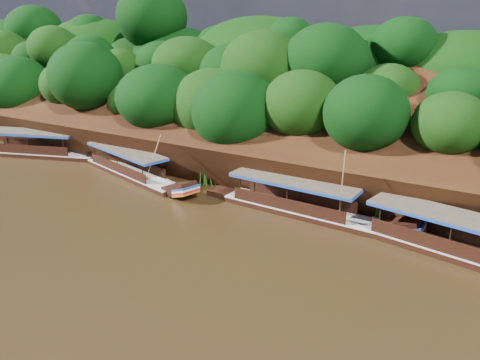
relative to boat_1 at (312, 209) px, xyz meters
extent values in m
plane|color=black|center=(-3.06, -7.89, -0.58)|extent=(160.00, 160.00, 0.00)
cube|color=black|center=(-3.06, 8.11, 2.92)|extent=(120.00, 16.12, 13.64)
cube|color=black|center=(-3.06, 18.11, -0.58)|extent=(120.00, 24.00, 12.00)
ellipsoid|color=#0C420B|center=(-39.06, 6.11, 2.62)|extent=(16.00, 8.00, 6.00)
ellipsoid|color=#0C420B|center=(-33.06, 14.11, 8.42)|extent=(20.00, 10.00, 8.00)
ellipsoid|color=#0C420B|center=(-9.06, 7.11, 2.92)|extent=(18.00, 8.00, 6.40)
ellipsoid|color=#0C420B|center=(-3.06, 15.11, 8.62)|extent=(24.00, 11.00, 8.40)
cube|color=black|center=(10.50, -1.21, -0.58)|extent=(13.63, 4.72, 0.94)
cube|color=silver|center=(10.50, -1.21, -0.13)|extent=(13.64, 4.79, 0.10)
cube|color=brown|center=(9.67, -1.06, 1.95)|extent=(10.83, 4.53, 0.13)
cube|color=#1A44AB|center=(9.67, -1.06, 1.83)|extent=(10.83, 4.53, 0.19)
cube|color=black|center=(-0.75, 0.04, -0.58)|extent=(12.57, 2.87, 0.94)
cube|color=silver|center=(-0.75, 0.04, -0.13)|extent=(12.57, 2.94, 0.10)
cube|color=black|center=(6.25, -0.30, 0.15)|extent=(3.04, 1.85, 1.76)
cube|color=#1A44AB|center=(7.03, -0.33, 0.46)|extent=(1.62, 1.85, 0.64)
cube|color=red|center=(7.03, -0.33, 0.11)|extent=(1.62, 1.85, 0.64)
cube|color=brown|center=(-1.53, 0.07, 1.93)|extent=(9.88, 3.09, 0.12)
cube|color=#1A44AB|center=(-1.53, 0.07, 1.80)|extent=(9.88, 3.09, 0.19)
cylinder|color=tan|center=(2.33, -0.73, 2.53)|extent=(0.57, 1.18, 5.16)
cube|color=black|center=(-17.72, 0.13, -0.58)|extent=(12.95, 5.40, 0.87)
cube|color=silver|center=(-17.72, 0.13, -0.16)|extent=(12.96, 5.46, 0.10)
cube|color=black|center=(-10.75, -1.74, 0.10)|extent=(3.33, 2.33, 1.72)
cube|color=#1A44AB|center=(-9.98, -1.95, 0.39)|extent=(1.95, 2.02, 0.64)
cube|color=red|center=(-9.98, -1.95, 0.06)|extent=(1.95, 2.02, 0.64)
cube|color=brown|center=(-18.50, 0.34, 1.76)|extent=(10.34, 4.98, 0.12)
cube|color=#1A44AB|center=(-18.50, 0.34, 1.65)|extent=(10.34, 4.98, 0.17)
cylinder|color=tan|center=(-14.02, -1.07, 2.01)|extent=(1.34, 0.93, 4.06)
cube|color=black|center=(-30.57, 0.25, -0.58)|extent=(12.54, 6.31, 0.97)
cube|color=silver|center=(-30.57, 0.25, -0.12)|extent=(12.56, 6.38, 0.11)
cube|color=black|center=(-23.95, 2.54, 0.17)|extent=(3.38, 2.64, 1.78)
cube|color=#1A44AB|center=(-23.22, 2.80, 0.50)|extent=(2.05, 2.24, 0.64)
cube|color=red|center=(-23.22, 2.80, 0.13)|extent=(2.05, 2.24, 0.64)
cube|color=brown|center=(-31.31, -0.01, 2.01)|extent=(10.10, 5.76, 0.13)
cube|color=#1A44AB|center=(-31.31, -0.01, 1.88)|extent=(10.10, 5.76, 0.19)
cone|color=#2D5D17|center=(-31.58, 1.93, 0.35)|extent=(1.50, 1.50, 1.87)
cone|color=#2D5D17|center=(-22.82, 1.82, 0.32)|extent=(1.50, 1.50, 1.80)
cone|color=#2D5D17|center=(-17.15, 1.88, 0.32)|extent=(1.50, 1.50, 1.79)
cone|color=#2D5D17|center=(-10.24, 1.55, 0.09)|extent=(1.50, 1.50, 1.33)
cone|color=#2D5D17|center=(-1.84, 2.02, 0.17)|extent=(1.50, 1.50, 1.50)
cone|color=#2D5D17|center=(4.77, 1.41, 0.44)|extent=(1.50, 1.50, 2.04)
cone|color=#2D5D17|center=(9.98, 1.34, 0.26)|extent=(1.50, 1.50, 1.69)
camera|label=1|loc=(11.70, -29.61, 13.02)|focal=35.00mm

